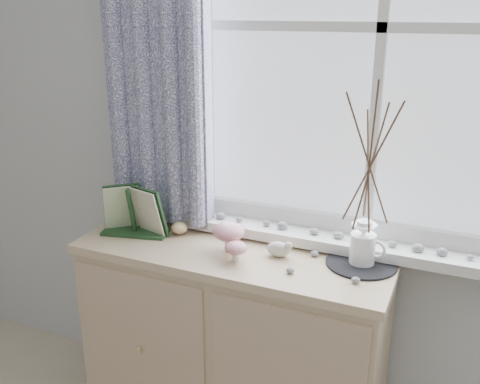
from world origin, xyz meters
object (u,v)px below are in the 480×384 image
(sideboard, at_px, (233,345))
(botanical_book, at_px, (129,212))
(twig_pitcher, at_px, (370,160))
(toadstool_cluster, at_px, (230,236))

(sideboard, xyz_separation_m, botanical_book, (-0.42, -0.05, 0.53))
(sideboard, distance_m, twig_pitcher, 0.94)
(sideboard, relative_size, toadstool_cluster, 7.04)
(toadstool_cluster, bearing_deg, sideboard, 102.06)
(twig_pitcher, bearing_deg, toadstool_cluster, -154.47)
(sideboard, bearing_deg, toadstool_cluster, -77.94)
(sideboard, distance_m, botanical_book, 0.68)
(sideboard, height_order, toadstool_cluster, toadstool_cluster)
(botanical_book, distance_m, twig_pitcher, 0.94)
(sideboard, relative_size, twig_pitcher, 1.79)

